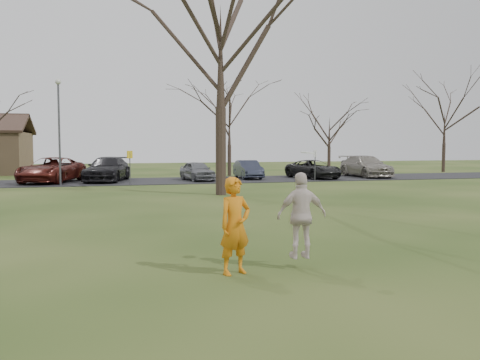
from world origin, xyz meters
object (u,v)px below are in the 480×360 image
at_px(car_7, 366,166).
at_px(big_tree, 221,49).
at_px(player_defender, 235,226).
at_px(car_2, 51,170).
at_px(car_5, 248,169).
at_px(car_3, 107,169).
at_px(car_4, 197,171).
at_px(car_6, 313,169).
at_px(lamp_post, 59,119).
at_px(catching_play, 302,215).

height_order(car_7, big_tree, big_tree).
bearing_deg(big_tree, player_defender, -101.87).
xyz_separation_m(car_2, car_7, (22.28, -0.06, -0.01)).
bearing_deg(car_5, player_defender, -105.19).
bearing_deg(car_2, player_defender, -58.26).
height_order(car_2, car_7, car_2).
relative_size(car_3, car_4, 1.44).
bearing_deg(car_6, car_3, 163.89).
bearing_deg(lamp_post, car_4, 13.58).
distance_m(car_2, catching_play, 25.82).
bearing_deg(car_6, car_4, 167.29).
height_order(car_3, catching_play, catching_play).
bearing_deg(lamp_post, car_3, 47.01).
distance_m(car_2, car_6, 17.78).
xyz_separation_m(car_2, car_6, (17.77, -0.65, -0.14)).
xyz_separation_m(car_7, big_tree, (-13.53, -10.18, 6.17)).
bearing_deg(car_3, player_defender, -70.64).
bearing_deg(car_4, car_7, -6.93).
distance_m(player_defender, car_4, 24.49).
relative_size(car_4, lamp_post, 0.61).
relative_size(car_2, car_5, 1.47).
relative_size(car_2, big_tree, 0.41).
relative_size(lamp_post, big_tree, 0.45).
distance_m(car_5, car_6, 4.71).
height_order(car_3, car_7, car_3).
relative_size(car_4, car_6, 0.81).
relative_size(car_4, car_5, 0.97).
bearing_deg(big_tree, car_4, 86.76).
relative_size(car_7, big_tree, 0.39).
relative_size(car_6, big_tree, 0.34).
bearing_deg(car_2, big_tree, -30.55).
distance_m(car_5, lamp_post, 13.17).
height_order(player_defender, car_2, player_defender).
bearing_deg(catching_play, player_defender, -178.44).
bearing_deg(catching_play, car_5, 76.31).
relative_size(car_5, car_7, 0.72).
distance_m(car_3, car_7, 18.83).
distance_m(car_3, car_5, 9.69).
bearing_deg(car_2, car_6, 16.80).
height_order(car_3, car_6, car_3).
bearing_deg(player_defender, car_7, 35.82).
distance_m(car_2, car_7, 22.28).
height_order(car_3, big_tree, big_tree).
height_order(lamp_post, big_tree, big_tree).
distance_m(player_defender, car_2, 25.52).
xyz_separation_m(car_7, catching_play, (-15.26, -24.79, 0.22)).
xyz_separation_m(car_5, lamp_post, (-12.39, -3.02, 3.28)).
xyz_separation_m(car_4, big_tree, (-0.54, -9.56, 6.31)).
height_order(car_3, car_4, car_3).
height_order(car_4, car_6, car_6).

